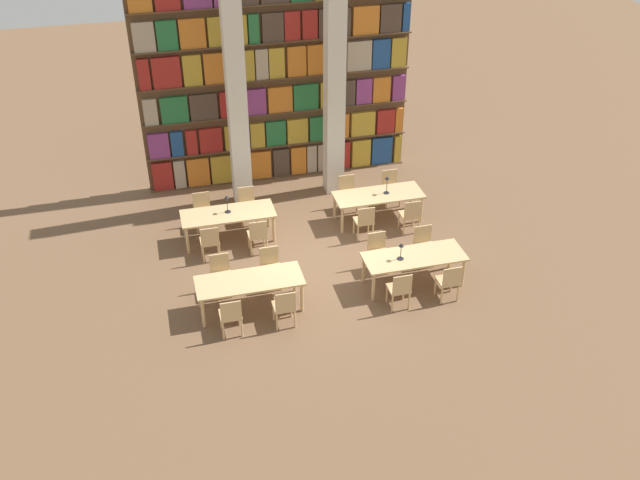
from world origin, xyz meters
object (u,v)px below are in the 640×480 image
chair_0 (231,315)px  chair_12 (364,221)px  chair_2 (284,306)px  chair_4 (400,289)px  desk_lamp_0 (401,249)px  chair_8 (210,241)px  chair_7 (424,244)px  chair_13 (347,192)px  desk_lamp_2 (387,182)px  pillar_center (335,80)px  reading_table_2 (228,216)px  chair_6 (449,281)px  chair_15 (391,186)px  desk_lamp_1 (227,201)px  reading_table_3 (378,197)px  chair_11 (247,204)px  chair_5 (378,251)px  chair_3 (271,266)px  chair_1 (221,273)px  chair_10 (258,235)px  reading_table_0 (249,283)px  reading_table_1 (414,259)px  chair_9 (203,210)px  pillar_left (236,89)px  chair_14 (410,214)px

chair_0 → chair_12: bearing=36.9°
chair_2 → chair_4: (2.37, -0.03, 0.00)m
desk_lamp_0 → chair_8: (-3.72, 2.03, -0.50)m
chair_7 → chair_8: bearing=-15.9°
chair_0 → desk_lamp_0: (3.65, 0.64, 0.50)m
chair_13 → desk_lamp_2: size_ratio=1.97×
pillar_center → chair_2: 6.16m
reading_table_2 → chair_6: bearing=-40.1°
chair_8 → chair_15: size_ratio=1.00×
desk_lamp_1 → reading_table_3: (3.61, -0.07, -0.37)m
chair_11 → desk_lamp_1: bearing=50.3°
chair_2 → chair_5: size_ratio=1.00×
reading_table_2 → chair_8: 0.89m
chair_3 → chair_13: size_ratio=1.00×
chair_1 → chair_10: (1.01, 1.27, 0.00)m
reading_table_0 → chair_8: (-0.56, 1.97, -0.17)m
chair_1 → reading_table_1: size_ratio=0.41×
chair_9 → chair_13: same height
chair_4 → reading_table_3: size_ratio=0.41×
desk_lamp_0 → desk_lamp_2: desk_lamp_2 is taller
desk_lamp_2 → chair_0: bearing=-142.0°
reading_table_0 → chair_7: (3.99, 0.67, -0.17)m
desk_lamp_0 → chair_11: 4.36m
chair_0 → chair_2: same height
chair_2 → chair_7: same height
chair_3 → chair_8: 1.69m
chair_13 → reading_table_3: bearing=128.8°
chair_5 → chair_6: 1.76m
chair_8 → reading_table_0: bearing=-74.1°
chair_4 → chair_7: same height
chair_1 → chair_12: size_ratio=1.00×
chair_5 → chair_8: same height
pillar_center → chair_9: pillar_center is taller
pillar_left → chair_3: bearing=-90.0°
chair_1 → chair_8: size_ratio=1.00×
pillar_center → desk_lamp_0: (0.22, -4.45, -2.02)m
chair_3 → chair_0: bearing=53.1°
chair_5 → chair_13: 2.67m
chair_4 → chair_13: 4.06m
desk_lamp_0 → pillar_center: bearing=92.8°
desk_lamp_2 → chair_14: bearing=-62.5°
chair_2 → reading_table_1: size_ratio=0.41×
chair_12 → chair_15: same height
desk_lamp_1 → chair_6: bearing=-40.5°
reading_table_0 → chair_8: bearing=105.9°
pillar_center → desk_lamp_0: 4.89m
chair_1 → chair_14: same height
chair_10 → chair_11: 1.40m
pillar_left → chair_6: pillar_left is taller
chair_2 → desk_lamp_2: 4.67m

